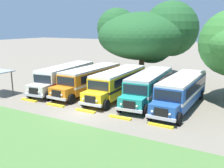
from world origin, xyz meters
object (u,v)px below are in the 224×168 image
(parked_bus_slot_0, at_px, (65,76))
(parked_bus_slot_4, at_px, (182,90))
(parked_bus_slot_3, at_px, (149,85))
(broad_shade_tree, at_px, (148,35))
(parked_bus_slot_1, at_px, (90,78))
(parked_bus_slot_2, at_px, (118,82))

(parked_bus_slot_0, height_order, parked_bus_slot_4, same)
(parked_bus_slot_3, height_order, parked_bus_slot_4, same)
(parked_bus_slot_0, distance_m, broad_shade_tree, 14.03)
(parked_bus_slot_1, relative_size, broad_shade_tree, 0.76)
(parked_bus_slot_0, xyz_separation_m, parked_bus_slot_1, (3.34, 0.36, 0.00))
(parked_bus_slot_3, bearing_deg, parked_bus_slot_1, -93.43)
(parked_bus_slot_2, relative_size, parked_bus_slot_4, 1.00)
(parked_bus_slot_2, distance_m, parked_bus_slot_4, 6.95)
(parked_bus_slot_0, distance_m, parked_bus_slot_1, 3.36)
(parked_bus_slot_2, distance_m, broad_shade_tree, 12.67)
(parked_bus_slot_2, bearing_deg, parked_bus_slot_0, -89.83)
(parked_bus_slot_2, xyz_separation_m, broad_shade_tree, (-1.44, 11.70, 4.66))
(parked_bus_slot_1, xyz_separation_m, parked_bus_slot_2, (3.69, -0.07, 0.00))
(parked_bus_slot_4, distance_m, broad_shade_tree, 15.35)
(parked_bus_slot_2, bearing_deg, broad_shade_tree, -175.24)
(parked_bus_slot_0, distance_m, parked_bus_slot_3, 10.52)
(parked_bus_slot_0, relative_size, parked_bus_slot_4, 1.01)
(parked_bus_slot_0, relative_size, parked_bus_slot_3, 1.00)
(parked_bus_slot_0, height_order, parked_bus_slot_3, same)
(parked_bus_slot_4, bearing_deg, parked_bus_slot_1, -91.71)
(parked_bus_slot_1, bearing_deg, parked_bus_slot_4, 88.85)
(parked_bus_slot_1, distance_m, parked_bus_slot_2, 3.69)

